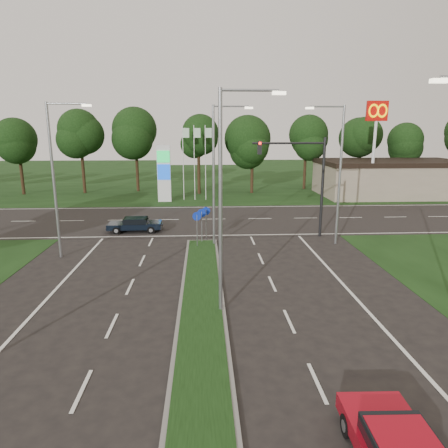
{
  "coord_description": "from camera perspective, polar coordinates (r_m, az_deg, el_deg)",
  "views": [
    {
      "loc": [
        0.13,
        -9.48,
        7.44
      ],
      "look_at": [
        1.3,
        12.82,
        2.2
      ],
      "focal_mm": 32.0,
      "sensor_mm": 36.0,
      "label": 1
    }
  ],
  "objects": [
    {
      "name": "ground",
      "position": [
        12.05,
        -3.29,
        -24.95
      ],
      "size": [
        160.0,
        160.0,
        0.0
      ],
      "primitive_type": "plane",
      "color": "black",
      "rests_on": "ground"
    },
    {
      "name": "verge_far",
      "position": [
        64.9,
        -3.11,
        6.6
      ],
      "size": [
        160.0,
        50.0,
        0.02
      ],
      "primitive_type": "cube",
      "color": "black",
      "rests_on": "ground"
    },
    {
      "name": "traffic_signal",
      "position": [
        28.5,
        11.45,
        7.33
      ],
      "size": [
        5.1,
        0.42,
        7.0
      ],
      "color": "black",
      "rests_on": "ground"
    },
    {
      "name": "commercial_building",
      "position": [
        50.75,
        22.68,
        6.04
      ],
      "size": [
        16.0,
        9.0,
        4.0
      ],
      "primitive_type": "cube",
      "color": "gray",
      "rests_on": "ground"
    },
    {
      "name": "streetlight_right_far",
      "position": [
        27.01,
        15.88,
        7.69
      ],
      "size": [
        2.53,
        0.22,
        9.0
      ],
      "rotation": [
        0.0,
        0.0,
        3.14
      ],
      "color": "gray",
      "rests_on": "ground"
    },
    {
      "name": "treeline_far",
      "position": [
        49.41,
        -3.1,
        12.48
      ],
      "size": [
        6.0,
        6.0,
        9.9
      ],
      "color": "black",
      "rests_on": "ground"
    },
    {
      "name": "median_signs",
      "position": [
        26.5,
        -3.21,
        0.7
      ],
      "size": [
        1.16,
        1.76,
        2.38
      ],
      "color": "gray",
      "rests_on": "ground"
    },
    {
      "name": "streetlight_median_far",
      "position": [
        25.6,
        -1.05,
        7.91
      ],
      "size": [
        2.53,
        0.22,
        9.0
      ],
      "color": "gray",
      "rests_on": "ground"
    },
    {
      "name": "streetlight_left_far",
      "position": [
        25.06,
        -22.81,
        6.77
      ],
      "size": [
        2.53,
        0.22,
        9.0
      ],
      "color": "gray",
      "rests_on": "ground"
    },
    {
      "name": "streetlight_median_near",
      "position": [
        15.68,
        0.22,
        4.54
      ],
      "size": [
        2.53,
        0.22,
        9.0
      ],
      "color": "gray",
      "rests_on": "ground"
    },
    {
      "name": "median_kerb",
      "position": [
        15.37,
        -3.24,
        -15.52
      ],
      "size": [
        2.0,
        26.0,
        0.12
      ],
      "primitive_type": "cube",
      "color": "slate",
      "rests_on": "ground"
    },
    {
      "name": "mcdonalds_sign",
      "position": [
        45.14,
        20.89,
        13.06
      ],
      "size": [
        2.2,
        0.47,
        10.4
      ],
      "color": "silver",
      "rests_on": "ground"
    },
    {
      "name": "cross_road",
      "position": [
        34.29,
        -3.14,
        0.65
      ],
      "size": [
        160.0,
        12.0,
        0.02
      ],
      "primitive_type": "cube",
      "color": "black",
      "rests_on": "ground"
    },
    {
      "name": "gas_pylon",
      "position": [
        42.92,
        -8.29,
        7.39
      ],
      "size": [
        5.8,
        1.26,
        8.0
      ],
      "color": "silver",
      "rests_on": "ground"
    },
    {
      "name": "navy_sedan",
      "position": [
        30.7,
        -12.58,
        -0.03
      ],
      "size": [
        3.97,
        1.7,
        1.08
      ],
      "rotation": [
        0.0,
        0.0,
        1.6
      ],
      "color": "black",
      "rests_on": "ground"
    }
  ]
}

